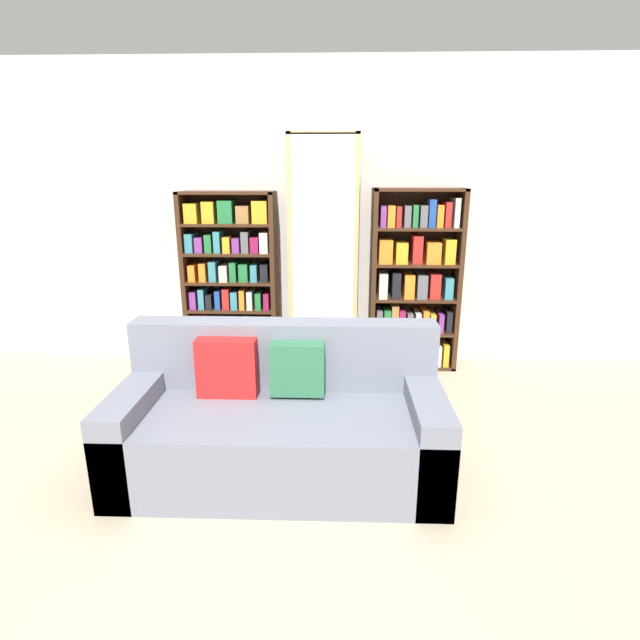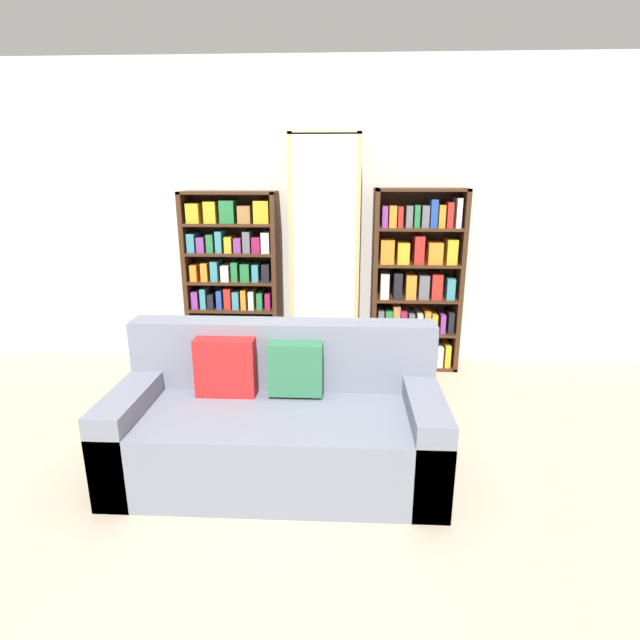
% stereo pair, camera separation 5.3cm
% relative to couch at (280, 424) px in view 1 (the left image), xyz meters
% --- Properties ---
extents(ground_plane, '(16.00, 16.00, 0.00)m').
position_rel_couch_xyz_m(ground_plane, '(0.02, -0.50, -0.30)').
color(ground_plane, tan).
extents(wall_back, '(7.09, 0.06, 2.70)m').
position_rel_couch_xyz_m(wall_back, '(0.02, 1.97, 1.05)').
color(wall_back, beige).
rests_on(wall_back, ground).
extents(couch, '(1.89, 0.85, 0.86)m').
position_rel_couch_xyz_m(couch, '(0.00, 0.00, 0.00)').
color(couch, slate).
rests_on(couch, ground).
extents(bookshelf_left, '(0.84, 0.32, 1.59)m').
position_rel_couch_xyz_m(bookshelf_left, '(-0.63, 1.77, 0.47)').
color(bookshelf_left, '#3D2314').
rests_on(bookshelf_left, ground).
extents(display_cabinet, '(0.60, 0.36, 2.06)m').
position_rel_couch_xyz_m(display_cabinet, '(0.21, 1.75, 0.72)').
color(display_cabinet, tan).
rests_on(display_cabinet, ground).
extents(bookshelf_right, '(0.79, 0.32, 1.61)m').
position_rel_couch_xyz_m(bookshelf_right, '(1.02, 1.77, 0.47)').
color(bookshelf_right, '#3D2314').
rests_on(bookshelf_right, ground).
extents(wine_bottle, '(0.07, 0.07, 0.36)m').
position_rel_couch_xyz_m(wine_bottle, '(0.88, 1.11, -0.15)').
color(wine_bottle, black).
rests_on(wine_bottle, ground).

